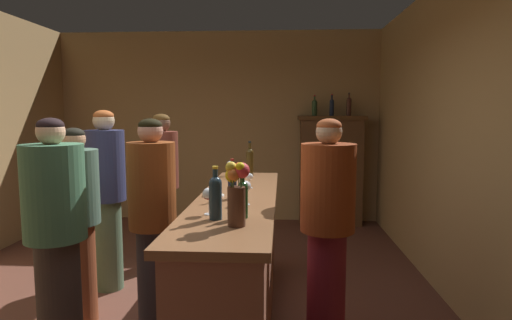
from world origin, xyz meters
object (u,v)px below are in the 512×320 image
flower_arrangement (236,190)px  patron_near_entrance (56,233)px  display_cabinet (331,168)px  wine_bottle_merlot (232,182)px  cheese_plate (213,196)px  wine_glass_rear (230,165)px  wine_bottle_syrah (250,161)px  display_bottle_center (349,106)px  bar_counter (237,262)px  wine_glass_spare (249,177)px  wine_bottle_rose (243,197)px  wine_glass_front (209,195)px  patron_in_navy (106,192)px  patron_by_cabinet (162,182)px  bartender (327,224)px  patron_tall (153,219)px  patron_redhead (77,218)px  display_bottle_left (314,107)px  wine_bottle_pinot (215,195)px  wine_glass_mid (245,187)px  display_bottle_midleft (332,106)px

flower_arrangement → patron_near_entrance: (-1.23, 0.31, -0.36)m
display_cabinet → wine_bottle_merlot: (-1.10, -3.31, 0.32)m
cheese_plate → wine_glass_rear: bearing=90.0°
wine_bottle_syrah → display_bottle_center: 2.55m
bar_counter → wine_glass_spare: (0.07, 0.37, 0.61)m
wine_bottle_rose → wine_glass_front: size_ratio=1.67×
wine_bottle_syrah → patron_in_navy: patron_in_navy is taller
display_cabinet → flower_arrangement: (-0.99, -4.07, 0.40)m
patron_in_navy → patron_by_cabinet: bearing=104.5°
display_cabinet → bartender: bearing=-96.8°
patron_near_entrance → bartender: bearing=-36.5°
bar_counter → patron_tall: (-0.61, -0.15, 0.37)m
wine_glass_spare → flower_arrangement: size_ratio=0.35×
patron_tall → patron_in_navy: 1.08m
wine_bottle_merlot → bartender: size_ratio=0.18×
wine_glass_front → patron_redhead: size_ratio=0.11×
display_bottle_left → patron_tall: 3.77m
bar_counter → wine_bottle_merlot: bearing=-106.3°
patron_in_navy → bartender: patron_in_navy is taller
wine_glass_spare → patron_tall: 0.89m
wine_glass_spare → wine_glass_rear: bearing=109.2°
wine_bottle_merlot → patron_in_navy: 1.51m
wine_bottle_pinot → bartender: bearing=35.6°
wine_bottle_syrah → patron_redhead: patron_redhead is taller
wine_glass_rear → patron_by_cabinet: bearing=160.1°
wine_glass_mid → patron_tall: bearing=169.3°
bartender → wine_glass_spare: bearing=-44.0°
display_cabinet → wine_glass_mid: 3.66m
wine_bottle_merlot → patron_redhead: 1.30m
wine_glass_mid → display_bottle_center: bearing=70.6°
display_cabinet → wine_bottle_rose: (-0.97, -3.88, 0.32)m
wine_bottle_pinot → flower_arrangement: flower_arrangement is taller
wine_bottle_rose → patron_by_cabinet: 2.31m
wine_bottle_pinot → wine_bottle_rose: wine_bottle_pinot is taller
wine_bottle_pinot → patron_in_navy: patron_in_navy is taller
wine_glass_front → patron_in_navy: (-1.20, 1.26, -0.23)m
wine_glass_spare → patron_near_entrance: size_ratio=0.08×
cheese_plate → display_bottle_midleft: bearing=68.8°
wine_bottle_rose → wine_glass_spare: size_ratio=2.23×
bar_counter → wine_glass_mid: size_ratio=15.50×
wine_bottle_rose → bartender: 0.79m
patron_by_cabinet → patron_near_entrance: patron_by_cabinet is taller
bar_counter → display_bottle_left: bearing=75.8°
flower_arrangement → wine_bottle_pinot: bearing=134.3°
patron_redhead → patron_near_entrance: (0.13, -0.56, 0.04)m
wine_bottle_pinot → patron_redhead: (-1.22, 0.73, -0.34)m
wine_bottle_rose → display_bottle_midleft: 4.05m
bar_counter → wine_glass_front: 0.88m
wine_glass_spare → bartender: (0.60, -0.56, -0.25)m
patron_by_cabinet → display_cabinet: bearing=98.9°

